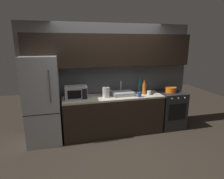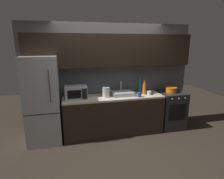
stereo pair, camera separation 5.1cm
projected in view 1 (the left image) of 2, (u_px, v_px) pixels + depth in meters
ground_plane at (125, 154)px, 3.53m from camera, size 10.00×10.00×0.00m
back_wall at (110, 66)px, 4.28m from camera, size 3.98×0.44×2.50m
counter_run at (113, 115)px, 4.27m from camera, size 2.24×0.60×0.90m
refrigerator at (43, 101)px, 3.80m from camera, size 0.68×0.69×1.82m
oven_range at (170, 109)px, 4.62m from camera, size 0.60×0.62×0.90m
microwave at (76, 92)px, 3.95m from camera, size 0.46×0.35×0.27m
sink_basin at (122, 93)px, 4.23m from camera, size 0.48×0.38×0.30m
kettle at (106, 92)px, 4.07m from camera, size 0.19×0.16×0.24m
wine_bottle_orange at (144, 89)px, 4.29m from camera, size 0.08×0.08×0.32m
wine_bottle_teal at (139, 86)px, 4.42m from camera, size 0.06×0.06×0.38m
mug_blue at (139, 95)px, 4.09m from camera, size 0.09×0.09×0.10m
mug_clear at (149, 93)px, 4.27m from camera, size 0.09×0.09×0.09m
cooking_pot at (171, 90)px, 4.48m from camera, size 0.27×0.27×0.13m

